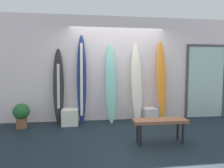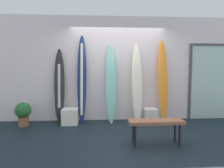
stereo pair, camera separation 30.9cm
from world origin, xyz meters
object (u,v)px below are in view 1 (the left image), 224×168
(surfboard_seafoam, at_px, (111,83))
(surfboard_charcoal, at_px, (59,87))
(potted_plant, at_px, (21,114))
(glass_door, at_px, (206,80))
(surfboard_sunset, at_px, (161,81))
(display_block_left, at_px, (149,115))
(surfboard_navy, at_px, (82,80))
(bench, at_px, (160,123))
(surfboard_ivory, at_px, (137,83))
(display_block_center, at_px, (70,117))

(surfboard_seafoam, bearing_deg, surfboard_charcoal, 176.71)
(potted_plant, bearing_deg, surfboard_seafoam, 5.37)
(glass_door, relative_size, potted_plant, 3.58)
(surfboard_sunset, relative_size, display_block_left, 5.92)
(surfboard_charcoal, distance_m, display_block_left, 2.48)
(surfboard_seafoam, xyz_separation_m, surfboard_sunset, (1.37, -0.01, 0.06))
(surfboard_navy, xyz_separation_m, bench, (1.50, -1.51, -0.74))
(surfboard_ivory, xyz_separation_m, display_block_center, (-1.73, -0.10, -0.83))
(glass_door, bearing_deg, display_block_left, -170.67)
(surfboard_sunset, bearing_deg, display_block_center, -178.09)
(display_block_center, bearing_deg, display_block_left, 0.59)
(surfboard_navy, distance_m, surfboard_sunset, 2.11)
(surfboard_sunset, height_order, display_block_center, surfboard_sunset)
(display_block_center, bearing_deg, surfboard_seafoam, 5.02)
(display_block_left, bearing_deg, display_block_center, -179.41)
(surfboard_charcoal, xyz_separation_m, display_block_left, (2.36, -0.15, -0.76))
(surfboard_ivory, relative_size, display_block_center, 5.17)
(surfboard_navy, xyz_separation_m, display_block_left, (1.77, -0.10, -0.94))
(surfboard_charcoal, bearing_deg, bench, -36.62)
(surfboard_navy, distance_m, surfboard_ivory, 1.44)
(surfboard_ivory, distance_m, potted_plant, 2.93)
(surfboard_charcoal, distance_m, surfboard_sunset, 2.70)
(surfboard_charcoal, xyz_separation_m, surfboard_sunset, (2.69, -0.09, 0.14))
(surfboard_navy, height_order, surfboard_ivory, surfboard_navy)
(display_block_left, bearing_deg, surfboard_ivory, 166.87)
(glass_door, height_order, bench, glass_door)
(surfboard_navy, xyz_separation_m, surfboard_sunset, (2.11, -0.04, -0.04))
(surfboard_charcoal, height_order, surfboard_navy, surfboard_navy)
(surfboard_sunset, distance_m, display_block_center, 2.56)
(surfboard_sunset, relative_size, bench, 2.14)
(surfboard_charcoal, xyz_separation_m, surfboard_seafoam, (1.33, -0.08, 0.08))
(display_block_center, height_order, potted_plant, potted_plant)
(bench, bearing_deg, glass_door, 39.79)
(surfboard_navy, bearing_deg, surfboard_sunset, -1.20)
(bench, bearing_deg, surfboard_seafoam, 117.24)
(surfboard_seafoam, distance_m, bench, 1.78)
(surfboard_seafoam, relative_size, glass_door, 0.98)
(surfboard_ivory, height_order, display_block_left, surfboard_ivory)
(surfboard_ivory, height_order, glass_door, glass_door)
(glass_door, bearing_deg, surfboard_seafoam, -175.49)
(surfboard_seafoam, distance_m, surfboard_ivory, 0.69)
(potted_plant, bearing_deg, display_block_center, 5.69)
(surfboard_charcoal, distance_m, display_block_center, 0.82)
(surfboard_ivory, relative_size, potted_plant, 3.57)
(surfboard_ivory, bearing_deg, surfboard_navy, 179.03)
(surfboard_sunset, bearing_deg, bench, -112.52)
(surfboard_charcoal, relative_size, surfboard_navy, 0.84)
(surfboard_sunset, xyz_separation_m, display_block_center, (-2.40, -0.08, -0.89))
(glass_door, height_order, potted_plant, glass_door)
(display_block_left, xyz_separation_m, display_block_center, (-2.06, -0.02, 0.01))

